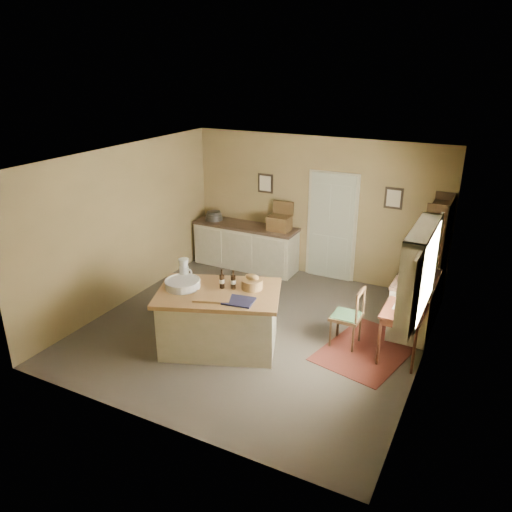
{
  "coord_description": "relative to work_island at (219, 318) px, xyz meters",
  "views": [
    {
      "loc": [
        3.16,
        -6.18,
        3.98
      ],
      "look_at": [
        -0.1,
        0.21,
        1.15
      ],
      "focal_mm": 35.0,
      "sensor_mm": 36.0,
      "label": 1
    }
  ],
  "objects": [
    {
      "name": "ground",
      "position": [
        0.24,
        0.7,
        -0.48
      ],
      "size": [
        5.0,
        5.0,
        0.0
      ],
      "primitive_type": "plane",
      "color": "#4B4339",
      "rests_on": "ground"
    },
    {
      "name": "wall_back",
      "position": [
        0.24,
        3.2,
        0.87
      ],
      "size": [
        5.0,
        0.1,
        2.7
      ],
      "primitive_type": "cube",
      "color": "olive",
      "rests_on": "ground"
    },
    {
      "name": "wall_front",
      "position": [
        0.24,
        -1.8,
        0.87
      ],
      "size": [
        5.0,
        0.1,
        2.7
      ],
      "primitive_type": "cube",
      "color": "olive",
      "rests_on": "ground"
    },
    {
      "name": "wall_left",
      "position": [
        -2.26,
        0.7,
        0.87
      ],
      "size": [
        0.1,
        5.0,
        2.7
      ],
      "primitive_type": "cube",
      "color": "olive",
      "rests_on": "ground"
    },
    {
      "name": "wall_right",
      "position": [
        2.74,
        0.7,
        0.87
      ],
      "size": [
        0.1,
        5.0,
        2.7
      ],
      "primitive_type": "cube",
      "color": "olive",
      "rests_on": "ground"
    },
    {
      "name": "ceiling",
      "position": [
        0.24,
        0.7,
        2.22
      ],
      "size": [
        5.0,
        5.0,
        0.0
      ],
      "primitive_type": "plane",
      "color": "silver",
      "rests_on": "wall_back"
    },
    {
      "name": "door",
      "position": [
        0.59,
        3.17,
        0.57
      ],
      "size": [
        0.97,
        0.06,
        2.11
      ],
      "primitive_type": "cube",
      "color": "#ADB298",
      "rests_on": "ground"
    },
    {
      "name": "framed_prints",
      "position": [
        0.44,
        3.18,
        1.24
      ],
      "size": [
        2.82,
        0.02,
        0.38
      ],
      "color": "black",
      "rests_on": "ground"
    },
    {
      "name": "window",
      "position": [
        2.67,
        0.5,
        1.07
      ],
      "size": [
        0.25,
        1.99,
        1.12
      ],
      "color": "beige",
      "rests_on": "ground"
    },
    {
      "name": "work_island",
      "position": [
        0.0,
        0.0,
        0.0
      ],
      "size": [
        2.02,
        1.68,
        1.2
      ],
      "rotation": [
        0.0,
        0.0,
        0.37
      ],
      "color": "beige",
      "rests_on": "ground"
    },
    {
      "name": "sideboard",
      "position": [
        -1.1,
        2.9,
        -0.0
      ],
      "size": [
        2.15,
        0.61,
        1.18
      ],
      "color": "beige",
      "rests_on": "ground"
    },
    {
      "name": "rug",
      "position": [
        1.99,
        0.9,
        -0.48
      ],
      "size": [
        1.43,
        1.8,
        0.01
      ],
      "primitive_type": "cube",
      "rotation": [
        0.0,
        0.0,
        -0.22
      ],
      "color": "#4D1F12",
      "rests_on": "ground"
    },
    {
      "name": "writing_desk",
      "position": [
        2.44,
        1.0,
        0.19
      ],
      "size": [
        0.55,
        0.9,
        0.82
      ],
      "color": "#371A10",
      "rests_on": "ground"
    },
    {
      "name": "desk_chair",
      "position": [
        1.64,
        0.91,
        -0.02
      ],
      "size": [
        0.43,
        0.43,
        0.92
      ],
      "primitive_type": null,
      "rotation": [
        0.0,
        0.0,
        -0.01
      ],
      "color": "black",
      "rests_on": "ground"
    },
    {
      "name": "right_cabinet",
      "position": [
        2.44,
        1.79,
        -0.02
      ],
      "size": [
        0.61,
        1.09,
        0.99
      ],
      "color": "beige",
      "rests_on": "ground"
    },
    {
      "name": "shelving_unit",
      "position": [
        2.59,
        2.7,
        0.49
      ],
      "size": [
        0.33,
        0.87,
        1.94
      ],
      "color": "black",
      "rests_on": "ground"
    }
  ]
}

